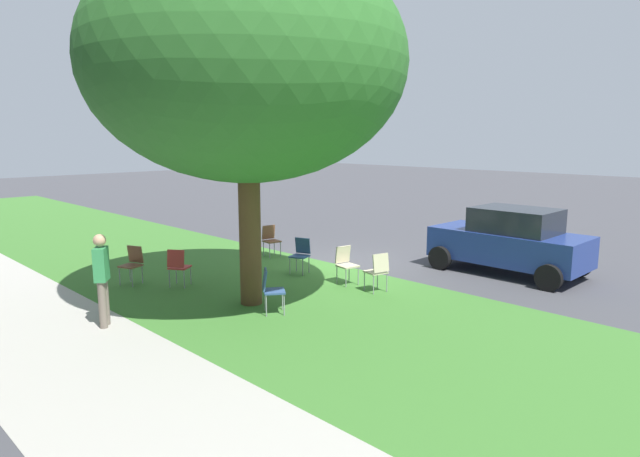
# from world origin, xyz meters

# --- Properties ---
(ground) EXTENTS (80.00, 80.00, 0.00)m
(ground) POSITION_xyz_m (0.00, 0.00, 0.00)
(ground) COLOR #424247
(grass_verge) EXTENTS (48.00, 6.00, 0.01)m
(grass_verge) POSITION_xyz_m (0.00, 3.20, 0.00)
(grass_verge) COLOR #3D752D
(grass_verge) RESTS_ON ground
(sidewalk_strip) EXTENTS (48.00, 2.80, 0.01)m
(sidewalk_strip) POSITION_xyz_m (0.00, 7.60, 0.00)
(sidewalk_strip) COLOR #ADA89E
(sidewalk_strip) RESTS_ON ground
(street_tree) EXTENTS (6.15, 6.15, 7.02)m
(street_tree) POSITION_xyz_m (-0.92, 3.94, 4.74)
(street_tree) COLOR brown
(street_tree) RESTS_ON ground
(chair_0) EXTENTS (0.48, 0.47, 0.88)m
(chair_0) POSITION_xyz_m (2.25, 0.80, 0.52)
(chair_0) COLOR brown
(chair_0) RESTS_ON ground
(chair_1) EXTENTS (0.57, 0.58, 0.88)m
(chair_1) POSITION_xyz_m (1.23, 4.35, 0.52)
(chair_1) COLOR #B7332D
(chair_1) RESTS_ON ground
(chair_2) EXTENTS (0.58, 0.58, 0.88)m
(chair_2) POSITION_xyz_m (-1.69, 4.06, 0.52)
(chair_2) COLOR #335184
(chair_2) RESTS_ON ground
(chair_3) EXTENTS (0.48, 0.48, 0.88)m
(chair_3) POSITION_xyz_m (-1.27, 1.46, 0.52)
(chair_3) COLOR beige
(chair_3) RESTS_ON ground
(chair_4) EXTENTS (0.54, 0.55, 0.88)m
(chair_4) POSITION_xyz_m (2.21, 4.96, 0.52)
(chair_4) COLOR brown
(chair_4) RESTS_ON ground
(chair_5) EXTENTS (0.51, 0.50, 0.88)m
(chair_5) POSITION_xyz_m (-2.22, 1.47, 0.52)
(chair_5) COLOR beige
(chair_5) RESTS_ON ground
(chair_6) EXTENTS (0.53, 0.53, 0.88)m
(chair_6) POSITION_xyz_m (0.21, 1.51, 0.52)
(chair_6) COLOR #335184
(chair_6) RESTS_ON ground
(parked_car) EXTENTS (3.70, 1.92, 1.65)m
(parked_car) POSITION_xyz_m (-3.47, -2.16, 0.84)
(parked_car) COLOR navy
(parked_car) RESTS_ON ground
(pedestrian_0) EXTENTS (0.41, 0.38, 1.69)m
(pedestrian_0) POSITION_xyz_m (-0.16, 6.65, 0.93)
(pedestrian_0) COLOR #726659
(pedestrian_0) RESTS_ON ground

